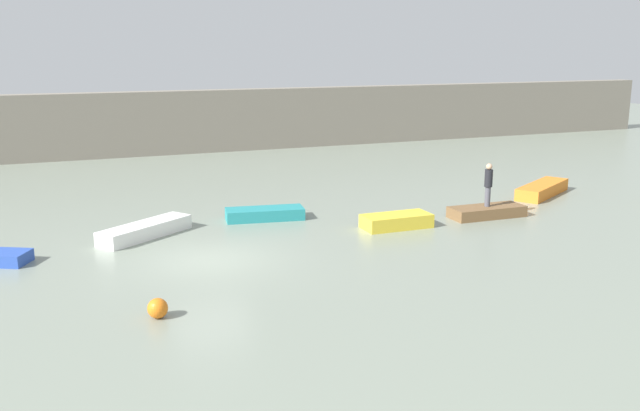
# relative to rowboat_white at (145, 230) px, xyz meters

# --- Properties ---
(ground_plane) EXTENTS (120.00, 120.00, 0.00)m
(ground_plane) POSITION_rel_rowboat_white_xyz_m (1.53, -3.58, -0.26)
(ground_plane) COLOR gray
(embankment_wall) EXTENTS (80.00, 1.20, 3.96)m
(embankment_wall) POSITION_rel_rowboat_white_xyz_m (1.53, 19.43, 1.72)
(embankment_wall) COLOR gray
(embankment_wall) RESTS_ON ground_plane
(rowboat_white) EXTENTS (3.66, 2.97, 0.51)m
(rowboat_white) POSITION_rel_rowboat_white_xyz_m (0.00, 0.00, 0.00)
(rowboat_white) COLOR white
(rowboat_white) RESTS_ON ground_plane
(rowboat_teal) EXTENTS (3.21, 1.58, 0.46)m
(rowboat_teal) POSITION_rel_rowboat_white_xyz_m (4.80, 0.88, -0.03)
(rowboat_teal) COLOR teal
(rowboat_teal) RESTS_ON ground_plane
(rowboat_yellow) EXTENTS (2.63, 1.18, 0.52)m
(rowboat_yellow) POSITION_rel_rowboat_white_xyz_m (9.08, -2.20, 0.00)
(rowboat_yellow) COLOR gold
(rowboat_yellow) RESTS_ON ground_plane
(rowboat_brown) EXTENTS (3.11, 1.20, 0.44)m
(rowboat_brown) POSITION_rel_rowboat_white_xyz_m (13.27, -2.06, -0.03)
(rowboat_brown) COLOR brown
(rowboat_brown) RESTS_ON ground_plane
(rowboat_orange) EXTENTS (3.97, 3.00, 0.54)m
(rowboat_orange) POSITION_rel_rowboat_white_xyz_m (18.09, 0.51, 0.02)
(rowboat_orange) COLOR orange
(rowboat_orange) RESTS_ON ground_plane
(person_dark_shirt) EXTENTS (0.32, 0.32, 1.75)m
(person_dark_shirt) POSITION_rel_rowboat_white_xyz_m (13.27, -2.06, 1.17)
(person_dark_shirt) COLOR #4C4C56
(person_dark_shirt) RESTS_ON rowboat_brown
(mooring_buoy) EXTENTS (0.53, 0.53, 0.53)m
(mooring_buoy) POSITION_rel_rowboat_white_xyz_m (-0.81, -7.96, 0.01)
(mooring_buoy) COLOR orange
(mooring_buoy) RESTS_ON ground_plane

